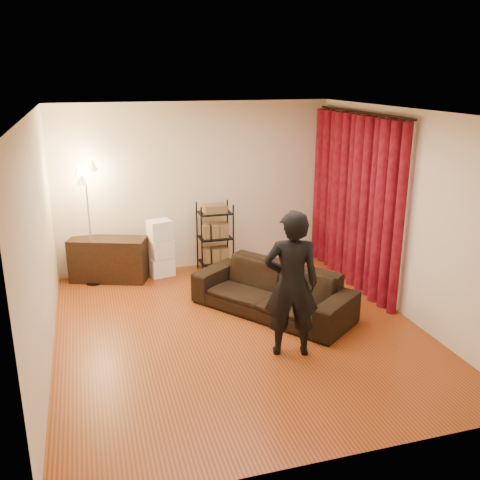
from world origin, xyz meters
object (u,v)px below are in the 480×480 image
object	(u,v)px
media_cabinet	(109,259)
floor_lamp	(90,226)
wire_shelf	(215,238)
sofa	(272,291)
person	(291,284)
storage_boxes	(161,248)

from	to	relation	value
media_cabinet	floor_lamp	distance (m)	0.63
media_cabinet	wire_shelf	size ratio (longest dim) A/B	1.03
sofa	wire_shelf	world-z (taller)	wire_shelf
person	wire_shelf	world-z (taller)	person
media_cabinet	wire_shelf	world-z (taller)	wire_shelf
sofa	storage_boxes	distance (m)	2.19
sofa	storage_boxes	size ratio (longest dim) A/B	2.37
storage_boxes	wire_shelf	world-z (taller)	wire_shelf
wire_shelf	floor_lamp	distance (m)	1.97
sofa	storage_boxes	bearing A→B (deg)	177.53
sofa	person	xyz separation A→B (m)	(-0.17, -1.08, 0.54)
media_cabinet	floor_lamp	size ratio (longest dim) A/B	0.63
floor_lamp	storage_boxes	bearing A→B (deg)	1.20
person	floor_lamp	xyz separation A→B (m)	(-2.12, 2.87, 0.06)
media_cabinet	storage_boxes	xyz separation A→B (m)	(0.81, -0.04, 0.12)
sofa	person	distance (m)	1.22
person	floor_lamp	size ratio (longest dim) A/B	0.93
media_cabinet	storage_boxes	bearing A→B (deg)	17.44
media_cabinet	wire_shelf	distance (m)	1.71
sofa	floor_lamp	distance (m)	2.97
media_cabinet	storage_boxes	size ratio (longest dim) A/B	1.27
sofa	media_cabinet	size ratio (longest dim) A/B	1.88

